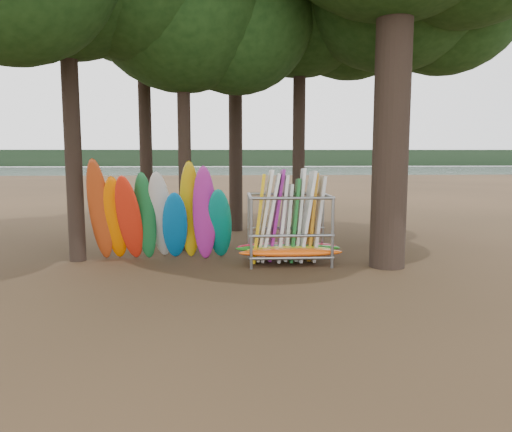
{
  "coord_description": "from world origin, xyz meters",
  "views": [
    {
      "loc": [
        -0.26,
        -13.44,
        3.31
      ],
      "look_at": [
        0.57,
        1.5,
        1.4
      ],
      "focal_mm": 35.0,
      "sensor_mm": 36.0,
      "label": 1
    }
  ],
  "objects": [
    {
      "name": "lake",
      "position": [
        0.0,
        60.0,
        0.0
      ],
      "size": [
        160.0,
        160.0,
        0.0
      ],
      "primitive_type": "plane",
      "color": "gray",
      "rests_on": "ground"
    },
    {
      "name": "storage_rack",
      "position": [
        1.54,
        1.27,
        0.99
      ],
      "size": [
        3.22,
        1.54,
        2.85
      ],
      "color": "gray",
      "rests_on": "ground"
    },
    {
      "name": "ground",
      "position": [
        0.0,
        0.0,
        0.0
      ],
      "size": [
        120.0,
        120.0,
        0.0
      ],
      "primitive_type": "plane",
      "color": "#47331E",
      "rests_on": "ground"
    },
    {
      "name": "far_shore",
      "position": [
        0.0,
        110.0,
        2.0
      ],
      "size": [
        160.0,
        4.0,
        4.0
      ],
      "primitive_type": "cube",
      "color": "black",
      "rests_on": "ground"
    },
    {
      "name": "kayak_row",
      "position": [
        -2.34,
        1.78,
        1.36
      ],
      "size": [
        4.43,
        1.81,
        3.26
      ],
      "color": "#B53E15",
      "rests_on": "ground"
    }
  ]
}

